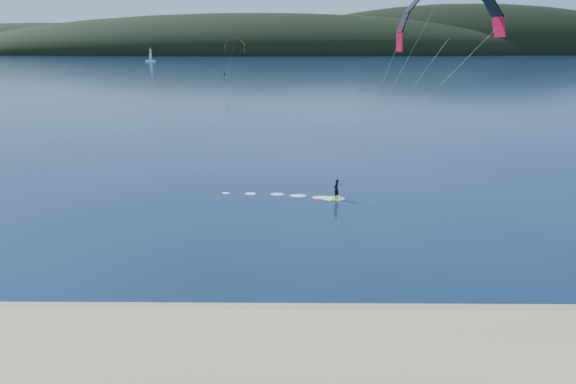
# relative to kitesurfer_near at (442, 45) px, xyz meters

# --- Properties ---
(ground) EXTENTS (1800.00, 1800.00, 0.00)m
(ground) POSITION_rel_kitesurfer_near_xyz_m (-12.33, -19.94, -13.22)
(ground) COLOR #071B34
(ground) RESTS_ON ground
(wet_sand) EXTENTS (220.00, 2.50, 0.10)m
(wet_sand) POSITION_rel_kitesurfer_near_xyz_m (-12.33, -15.44, -13.17)
(wet_sand) COLOR #988358
(wet_sand) RESTS_ON ground
(headland) EXTENTS (1200.00, 310.00, 140.00)m
(headland) POSITION_rel_kitesurfer_near_xyz_m (-11.70, 725.34, -13.22)
(headland) COLOR black
(headland) RESTS_ON ground
(kitesurfer_near) EXTENTS (21.92, 8.08, 16.22)m
(kitesurfer_near) POSITION_rel_kitesurfer_near_xyz_m (0.00, 0.00, 0.00)
(kitesurfer_near) COLOR #B7EC1B
(kitesurfer_near) RESTS_ON ground
(kitesurfer_far) EXTENTS (10.59, 8.51, 14.51)m
(kitesurfer_far) POSITION_rel_kitesurfer_near_xyz_m (-34.59, 174.58, -1.68)
(kitesurfer_far) COLOR #B7EC1B
(kitesurfer_far) RESTS_ON ground
(sailboat) EXTENTS (8.31, 5.14, 11.56)m
(sailboat) POSITION_rel_kitesurfer_near_xyz_m (-126.39, 382.32, -12.37)
(sailboat) COLOR white
(sailboat) RESTS_ON ground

